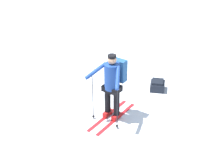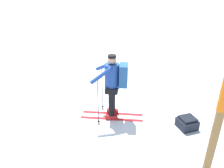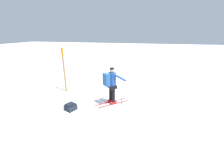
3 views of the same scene
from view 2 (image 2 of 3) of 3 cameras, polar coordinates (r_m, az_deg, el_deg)
The scene contains 4 objects.
ground_plane at distance 6.05m, azimuth -3.27°, elevation -7.10°, with size 80.00×80.00×0.00m, color white.
skier at distance 5.33m, azimuth 0.44°, elevation 0.47°, with size 1.40×1.38×1.69m.
dropped_backpack at distance 5.65m, azimuth 19.03°, elevation -9.58°, with size 0.53×0.54×0.29m.
trail_marker at distance 3.04m, azimuth 24.42°, elevation -15.49°, with size 0.11×0.11×2.39m.
Camera 2 is at (-4.12, 2.98, 3.26)m, focal length 35.00 mm.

